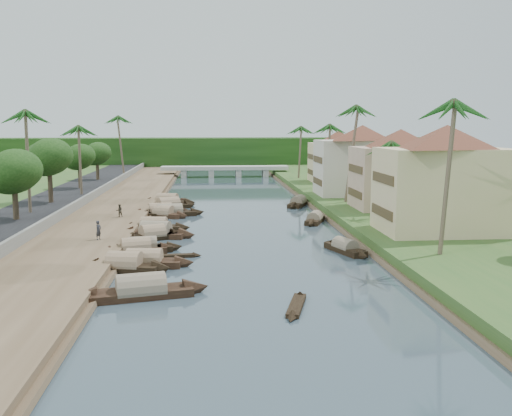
{
  "coord_description": "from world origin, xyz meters",
  "views": [
    {
      "loc": [
        -3.28,
        -54.36,
        11.35
      ],
      "look_at": [
        1.91,
        9.78,
        2.0
      ],
      "focal_mm": 40.0,
      "sensor_mm": 36.0,
      "label": 1
    }
  ],
  "objects": [
    {
      "name": "palm_7",
      "position": [
        14.0,
        55.21,
        10.7
      ],
      "size": [
        3.2,
        3.2,
        11.28
      ],
      "color": "brown",
      "rests_on": "ground"
    },
    {
      "name": "sampan_1",
      "position": [
        -10.05,
        -9.99,
        0.42
      ],
      "size": [
        7.85,
        3.35,
        2.27
      ],
      "rotation": [
        0.0,
        0.0,
        -0.22
      ],
      "color": "black",
      "rests_on": "ground"
    },
    {
      "name": "sampan_3",
      "position": [
        -9.43,
        -3.28,
        0.41
      ],
      "size": [
        7.52,
        2.75,
        2.02
      ],
      "rotation": [
        0.0,
        0.0,
        0.17
      ],
      "color": "black",
      "rests_on": "ground"
    },
    {
      "name": "sampan_4",
      "position": [
        -9.95,
        -3.98,
        0.41
      ],
      "size": [
        7.58,
        3.44,
        2.12
      ],
      "rotation": [
        0.0,
        0.0,
        0.26
      ],
      "color": "black",
      "rests_on": "ground"
    },
    {
      "name": "sampan_13",
      "position": [
        -9.52,
        28.37,
        0.42
      ],
      "size": [
        8.88,
        3.85,
        2.36
      ],
      "rotation": [
        0.0,
        0.0,
        -0.24
      ],
      "color": "black",
      "rests_on": "ground"
    },
    {
      "name": "tree_5",
      "position": [
        -24.0,
        52.79,
        6.09
      ],
      "size": [
        4.67,
        4.67,
        6.69
      ],
      "color": "#4A392A",
      "rests_on": "ground"
    },
    {
      "name": "sampan_7",
      "position": [
        -9.45,
        7.43,
        0.41
      ],
      "size": [
        8.3,
        2.45,
        2.18
      ],
      "rotation": [
        0.0,
        0.0,
        -0.1
      ],
      "color": "black",
      "rests_on": "ground"
    },
    {
      "name": "sampan_16",
      "position": [
        9.23,
        25.31,
        0.41
      ],
      "size": [
        4.76,
        8.44,
        2.09
      ],
      "rotation": [
        0.0,
        0.0,
        1.17
      ],
      "color": "black",
      "rests_on": "ground"
    },
    {
      "name": "canoe_0",
      "position": [
        2.04,
        -20.13,
        0.1
      ],
      "size": [
        2.37,
        6.03,
        0.8
      ],
      "rotation": [
        0.0,
        0.0,
        1.3
      ],
      "color": "black",
      "rests_on": "ground"
    },
    {
      "name": "person_far",
      "position": [
        -13.82,
        12.05,
        1.55
      ],
      "size": [
        0.89,
        0.81,
        1.5
      ],
      "primitive_type": "imported",
      "rotation": [
        0.0,
        0.0,
        3.55
      ],
      "color": "#342F24",
      "rests_on": "left_bank"
    },
    {
      "name": "sampan_2",
      "position": [
        -8.65,
        -8.76,
        0.42
      ],
      "size": [
        8.39,
        2.34,
        2.19
      ],
      "rotation": [
        0.0,
        0.0,
        -0.08
      ],
      "color": "black",
      "rests_on": "ground"
    },
    {
      "name": "sampan_14",
      "position": [
        8.79,
        -4.94,
        0.4
      ],
      "size": [
        3.55,
        7.13,
        1.78
      ],
      "rotation": [
        0.0,
        0.0,
        1.9
      ],
      "color": "black",
      "rests_on": "ground"
    },
    {
      "name": "building_far",
      "position": [
        18.99,
        28.0,
        6.38
      ],
      "size": [
        15.59,
        15.59,
        10.2
      ],
      "color": "beige",
      "rests_on": "right_bank"
    },
    {
      "name": "sampan_5",
      "position": [
        -9.09,
        2.43,
        0.42
      ],
      "size": [
        6.93,
        4.41,
        2.2
      ],
      "rotation": [
        0.0,
        0.0,
        0.43
      ],
      "color": "black",
      "rests_on": "ground"
    },
    {
      "name": "palm_2",
      "position": [
        15.0,
        19.81,
        13.39
      ],
      "size": [
        3.2,
        3.2,
        14.06
      ],
      "color": "brown",
      "rests_on": "ground"
    },
    {
      "name": "person_near",
      "position": [
        -13.69,
        -1.25,
        1.69
      ],
      "size": [
        0.68,
        0.77,
        1.79
      ],
      "primitive_type": "imported",
      "rotation": [
        0.0,
        0.0,
        1.1
      ],
      "color": "#282930",
      "rests_on": "left_bank"
    },
    {
      "name": "building_near",
      "position": [
        18.99,
        -2.0,
        6.38
      ],
      "size": [
        14.85,
        14.85,
        10.2
      ],
      "color": "beige",
      "rests_on": "right_bank"
    },
    {
      "name": "sampan_12",
      "position": [
        -9.56,
        30.42,
        0.4
      ],
      "size": [
        7.39,
        4.6,
        1.85
      ],
      "rotation": [
        0.0,
        0.0,
        -0.46
      ],
      "color": "black",
      "rests_on": "ground"
    },
    {
      "name": "retaining_wall",
      "position": [
        -20.2,
        20.0,
        1.35
      ],
      "size": [
        0.4,
        180.0,
        1.1
      ],
      "primitive_type": "cube",
      "color": "slate",
      "rests_on": "left_bank"
    },
    {
      "name": "ground",
      "position": [
        0.0,
        0.0,
        0.0
      ],
      "size": [
        220.0,
        220.0,
        0.0
      ],
      "primitive_type": "plane",
      "color": "#34444E",
      "rests_on": "ground"
    },
    {
      "name": "sampan_11",
      "position": [
        -9.03,
        23.74,
        0.42
      ],
      "size": [
        8.27,
        5.42,
        2.37
      ],
      "rotation": [
        0.0,
        0.0,
        0.47
      ],
      "color": "black",
      "rests_on": "ground"
    },
    {
      "name": "sampan_0",
      "position": [
        -7.95,
        -17.18,
        0.42
      ],
      "size": [
        9.64,
        4.05,
        2.45
      ],
      "rotation": [
        0.0,
        0.0,
        0.24
      ],
      "color": "black",
      "rests_on": "ground"
    },
    {
      "name": "sampan_8",
      "position": [
        -9.08,
        16.47,
        0.41
      ],
      "size": [
        6.92,
        4.47,
        2.15
      ],
      "rotation": [
        0.0,
        0.0,
        -0.45
      ],
      "color": "black",
      "rests_on": "ground"
    },
    {
      "name": "tree_3",
      "position": [
        -24.0,
        21.2,
        7.18
      ],
      "size": [
        5.48,
        5.48,
        8.12
      ],
      "color": "#4A392A",
      "rests_on": "ground"
    },
    {
      "name": "palm_1",
      "position": [
        16.0,
        6.93,
        9.21
      ],
      "size": [
        3.2,
        3.2,
        9.73
      ],
      "color": "brown",
      "rests_on": "ground"
    },
    {
      "name": "road",
      "position": [
        -24.5,
        20.0,
        0.7
      ],
      "size": [
        8.0,
        180.0,
        1.4
      ],
      "primitive_type": "cube",
      "color": "black",
      "rests_on": "ground"
    },
    {
      "name": "tree_2",
      "position": [
        -24.0,
        7.65,
        6.41
      ],
      "size": [
        5.38,
        5.38,
        7.29
      ],
      "color": "#4A392A",
      "rests_on": "ground"
    },
    {
      "name": "palm_8",
      "position": [
        -20.5,
        60.35,
        12.66
      ],
      "size": [
        3.2,
        3.2,
        13.11
      ],
      "color": "brown",
      "rests_on": "ground"
    },
    {
      "name": "right_bank",
      "position": [
        19.0,
        20.0,
        0.6
      ],
      "size": [
        16.0,
        180.0,
        1.2
      ],
      "primitive_type": "cube",
      "color": "#2D5221",
      "rests_on": "ground"
    },
    {
      "name": "bridge",
      "position": [
        0.0,
        72.0,
        1.72
      ],
      "size": [
        28.0,
        4.0,
        2.4
      ],
      "color": "#A4A59A",
      "rests_on": "ground"
    },
    {
      "name": "sampan_10",
      "position": [
        -9.64,
        18.21,
        0.42
      ],
      "size": [
        8.52,
        3.13,
        2.29
      ],
      "rotation": [
        0.0,
        0.0,
        0.17
      ],
      "color": "black",
      "rests_on": "ground"
    },
    {
      "name": "palm_0",
      "position": [
        15.0,
        -11.42,
        12.77
      ],
      "size": [
        3.2,
        3.2,
        13.44
      ],
      "color": "brown",
      "rests_on": "ground"
    },
    {
      "name": "palm_5",
      "position": [
        -24.0,
        12.49,
        12.56
      ],
      "size": [
        3.2,
        3.2,
        13.01
      ],
      "color": "brown",
      "rests_on": "ground"
    },
    {
      "name": "building_distant",
      "position": [
        19.99,
        48.0,
        5.88
      ],
      "size": [
        12.62,
        12.62,
        9.2
      ],
      "color": "beige",
      "rests_on": "right_bank"
    },
    {
      "name": "canoe_1",
      "position": [
        -6.2,
        -5.66,
        0.1
      ],
      "size": [
        4.26,
        1.03,
        0.68
      ],
      "rotation": [
        0.0,
        0.0,
        0.08
      ],
      "color": "black",
      "rests_on": "ground"
    },
    {
      "name": "treeline",
      "position": [
        0.0,
        100.0,
        4.0
      ],
      "size": [
        120.0,
        14.0,
        8.0
      ],
      "color": "black",
      "rests_on": "ground"
    },
    {
      "name": "sampan_15",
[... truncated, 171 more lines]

